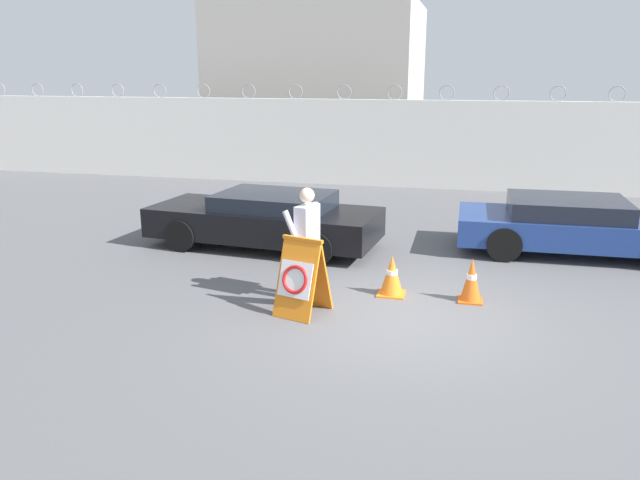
# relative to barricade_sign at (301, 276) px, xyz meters

# --- Properties ---
(ground_plane) EXTENTS (90.00, 90.00, 0.00)m
(ground_plane) POSITION_rel_barricade_sign_xyz_m (1.50, 0.13, -0.59)
(ground_plane) COLOR #5B5B5E
(perimeter_wall) EXTENTS (36.00, 0.30, 3.18)m
(perimeter_wall) POSITION_rel_barricade_sign_xyz_m (1.50, 11.28, 0.78)
(perimeter_wall) COLOR silver
(perimeter_wall) RESTS_ON ground_plane
(building_block) EXTENTS (7.66, 6.61, 6.14)m
(building_block) POSITION_rel_barricade_sign_xyz_m (-3.74, 16.59, 2.48)
(building_block) COLOR #B2ADA3
(building_block) RESTS_ON ground_plane
(barricade_sign) EXTENTS (0.82, 0.90, 1.19)m
(barricade_sign) POSITION_rel_barricade_sign_xyz_m (0.00, 0.00, 0.00)
(barricade_sign) COLOR orange
(barricade_sign) RESTS_ON ground_plane
(security_guard) EXTENTS (0.51, 0.64, 1.82)m
(security_guard) POSITION_rel_barricade_sign_xyz_m (-0.08, 0.64, 0.44)
(security_guard) COLOR #232838
(security_guard) RESTS_ON ground_plane
(traffic_cone_near) EXTENTS (0.38, 0.38, 0.71)m
(traffic_cone_near) POSITION_rel_barricade_sign_xyz_m (2.49, 1.15, -0.24)
(traffic_cone_near) COLOR orange
(traffic_cone_near) RESTS_ON ground_plane
(traffic_cone_mid) EXTENTS (0.44, 0.44, 0.67)m
(traffic_cone_mid) POSITION_rel_barricade_sign_xyz_m (1.22, 1.15, -0.26)
(traffic_cone_mid) COLOR orange
(traffic_cone_mid) RESTS_ON ground_plane
(parked_car_front_coupe) EXTENTS (4.89, 2.29, 1.16)m
(parked_car_front_coupe) POSITION_rel_barricade_sign_xyz_m (-1.71, 3.44, 0.01)
(parked_car_front_coupe) COLOR black
(parked_car_front_coupe) RESTS_ON ground_plane
(parked_car_rear_sedan) EXTENTS (4.70, 2.06, 1.12)m
(parked_car_rear_sedan) POSITION_rel_barricade_sign_xyz_m (4.47, 4.48, -0.00)
(parked_car_rear_sedan) COLOR black
(parked_car_rear_sedan) RESTS_ON ground_plane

